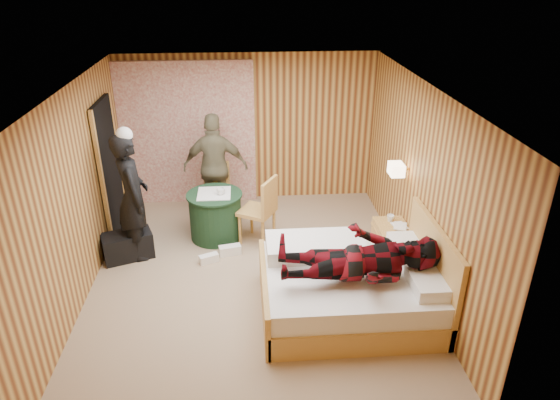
{
  "coord_description": "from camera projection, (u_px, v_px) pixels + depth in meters",
  "views": [
    {
      "loc": [
        -0.07,
        -5.54,
        3.79
      ],
      "look_at": [
        0.35,
        0.14,
        1.05
      ],
      "focal_mm": 32.0,
      "sensor_mm": 36.0,
      "label": 1
    }
  ],
  "objects": [
    {
      "name": "floor",
      "position": [
        254.0,
        277.0,
        6.63
      ],
      "size": [
        4.2,
        5.0,
        0.01
      ],
      "primitive_type": "cube",
      "color": "#9D8B67",
      "rests_on": "ground"
    },
    {
      "name": "ceiling",
      "position": [
        249.0,
        89.0,
        5.55
      ],
      "size": [
        4.2,
        5.0,
        0.01
      ],
      "primitive_type": "cube",
      "color": "white",
      "rests_on": "wall_back"
    },
    {
      "name": "wall_back",
      "position": [
        249.0,
        129.0,
        8.33
      ],
      "size": [
        4.2,
        0.02,
        2.5
      ],
      "primitive_type": "cube",
      "color": "tan",
      "rests_on": "floor"
    },
    {
      "name": "wall_left",
      "position": [
        76.0,
        197.0,
        5.95
      ],
      "size": [
        0.02,
        5.0,
        2.5
      ],
      "primitive_type": "cube",
      "color": "tan",
      "rests_on": "floor"
    },
    {
      "name": "wall_right",
      "position": [
        420.0,
        186.0,
        6.23
      ],
      "size": [
        0.02,
        5.0,
        2.5
      ],
      "primitive_type": "cube",
      "color": "tan",
      "rests_on": "floor"
    },
    {
      "name": "curtain",
      "position": [
        188.0,
        135.0,
        8.23
      ],
      "size": [
        2.2,
        0.08,
        2.4
      ],
      "primitive_type": "cube",
      "color": "#EDE6CE",
      "rests_on": "floor"
    },
    {
      "name": "doorway",
      "position": [
        110.0,
        170.0,
        7.3
      ],
      "size": [
        0.06,
        0.9,
        2.05
      ],
      "primitive_type": "cube",
      "color": "black",
      "rests_on": "floor"
    },
    {
      "name": "wall_lamp",
      "position": [
        397.0,
        169.0,
        6.6
      ],
      "size": [
        0.26,
        0.24,
        0.16
      ],
      "color": "gold",
      "rests_on": "wall_right"
    },
    {
      "name": "bed",
      "position": [
        351.0,
        287.0,
        5.88
      ],
      "size": [
        2.03,
        1.6,
        1.1
      ],
      "color": "#E3AA5D",
      "rests_on": "floor"
    },
    {
      "name": "nightstand",
      "position": [
        391.0,
        243.0,
        6.83
      ],
      "size": [
        0.44,
        0.59,
        0.57
      ],
      "color": "#E3AA5D",
      "rests_on": "floor"
    },
    {
      "name": "round_table",
      "position": [
        216.0,
        215.0,
        7.43
      ],
      "size": [
        0.82,
        0.82,
        0.73
      ],
      "color": "#1B3A21",
      "rests_on": "floor"
    },
    {
      "name": "chair_far",
      "position": [
        217.0,
        187.0,
        7.95
      ],
      "size": [
        0.42,
        0.42,
        0.93
      ],
      "rotation": [
        0.0,
        0.0,
        -0.01
      ],
      "color": "#E3AA5D",
      "rests_on": "floor"
    },
    {
      "name": "chair_near",
      "position": [
        262.0,
        206.0,
        7.19
      ],
      "size": [
        0.63,
        0.63,
        1.03
      ],
      "rotation": [
        0.0,
        0.0,
        -2.07
      ],
      "color": "#E3AA5D",
      "rests_on": "floor"
    },
    {
      "name": "duffel_bag",
      "position": [
        128.0,
        246.0,
        6.98
      ],
      "size": [
        0.75,
        0.57,
        0.38
      ],
      "primitive_type": "cube",
      "rotation": [
        0.0,
        0.0,
        0.36
      ],
      "color": "black",
      "rests_on": "floor"
    },
    {
      "name": "sneaker_left",
      "position": [
        209.0,
        259.0,
        6.92
      ],
      "size": [
        0.29,
        0.2,
        0.12
      ],
      "primitive_type": "cube",
      "rotation": [
        0.0,
        0.0,
        0.41
      ],
      "color": "white",
      "rests_on": "floor"
    },
    {
      "name": "sneaker_right",
      "position": [
        230.0,
        250.0,
        7.11
      ],
      "size": [
        0.33,
        0.19,
        0.14
      ],
      "primitive_type": "cube",
      "rotation": [
        0.0,
        0.0,
        0.21
      ],
      "color": "white",
      "rests_on": "floor"
    },
    {
      "name": "woman_standing",
      "position": [
        133.0,
        197.0,
        6.76
      ],
      "size": [
        0.61,
        0.76,
        1.81
      ],
      "primitive_type": "imported",
      "rotation": [
        0.0,
        0.0,
        1.88
      ],
      "color": "black",
      "rests_on": "floor"
    },
    {
      "name": "man_at_table",
      "position": [
        216.0,
        167.0,
        7.84
      ],
      "size": [
        1.03,
        0.48,
        1.72
      ],
      "primitive_type": "imported",
      "rotation": [
        0.0,
        0.0,
        3.09
      ],
      "color": "#6F674A",
      "rests_on": "floor"
    },
    {
      "name": "man_on_bed",
      "position": [
        361.0,
        249.0,
        5.39
      ],
      "size": [
        0.86,
        0.67,
        1.77
      ],
      "primitive_type": "imported",
      "rotation": [
        0.0,
        1.57,
        0.0
      ],
      "color": "#620911",
      "rests_on": "bed"
    },
    {
      "name": "book_lower",
      "position": [
        394.0,
        227.0,
        6.66
      ],
      "size": [
        0.2,
        0.25,
        0.02
      ],
      "primitive_type": "imported",
      "rotation": [
        0.0,
        0.0,
        0.18
      ],
      "color": "white",
      "rests_on": "nightstand"
    },
    {
      "name": "book_upper",
      "position": [
        394.0,
        225.0,
        6.65
      ],
      "size": [
        0.23,
        0.27,
        0.02
      ],
      "primitive_type": "imported",
      "rotation": [
        0.0,
        0.0,
        -0.34
      ],
      "color": "white",
      "rests_on": "nightstand"
    },
    {
      "name": "cup_nightstand",
      "position": [
        390.0,
        218.0,
        6.81
      ],
      "size": [
        0.12,
        0.12,
        0.09
      ],
      "primitive_type": "imported",
      "rotation": [
        0.0,
        0.0,
        0.27
      ],
      "color": "white",
      "rests_on": "nightstand"
    },
    {
      "name": "cup_table",
      "position": [
        221.0,
        191.0,
        7.22
      ],
      "size": [
        0.16,
        0.16,
        0.1
      ],
      "primitive_type": "imported",
      "rotation": [
        0.0,
        0.0,
        0.32
      ],
      "color": "white",
      "rests_on": "round_table"
    }
  ]
}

